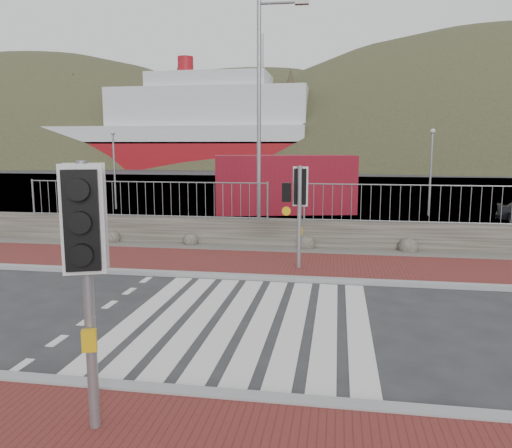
% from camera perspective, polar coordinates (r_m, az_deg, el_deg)
% --- Properties ---
extents(ground, '(220.00, 220.00, 0.00)m').
position_cam_1_polar(ground, '(9.66, -1.14, -11.02)').
color(ground, '#28282B').
rests_on(ground, ground).
extents(sidewalk_far, '(40.00, 3.00, 0.08)m').
position_cam_1_polar(sidewalk_far, '(13.92, 2.24, -4.64)').
color(sidewalk_far, maroon).
rests_on(sidewalk_far, ground).
extents(kerb_near, '(40.00, 0.25, 0.12)m').
position_cam_1_polar(kerb_near, '(6.96, -5.89, -18.88)').
color(kerb_near, gray).
rests_on(kerb_near, ground).
extents(kerb_far, '(40.00, 0.25, 0.12)m').
position_cam_1_polar(kerb_far, '(12.48, 1.38, -6.18)').
color(kerb_far, gray).
rests_on(kerb_far, ground).
extents(zebra_crossing, '(4.62, 5.60, 0.01)m').
position_cam_1_polar(zebra_crossing, '(9.66, -1.14, -10.99)').
color(zebra_crossing, silver).
rests_on(zebra_crossing, ground).
extents(gravel_strip, '(40.00, 1.50, 0.06)m').
position_cam_1_polar(gravel_strip, '(15.86, 3.14, -3.02)').
color(gravel_strip, '#59544C').
rests_on(gravel_strip, ground).
extents(stone_wall, '(40.00, 0.60, 0.90)m').
position_cam_1_polar(stone_wall, '(16.56, 3.45, -1.03)').
color(stone_wall, '#433F37').
rests_on(stone_wall, ground).
extents(railing, '(18.07, 0.07, 1.22)m').
position_cam_1_polar(railing, '(16.24, 3.44, 3.65)').
color(railing, gray).
rests_on(railing, stone_wall).
extents(quay, '(120.00, 40.00, 0.50)m').
position_cam_1_polar(quay, '(37.02, 6.75, 3.67)').
color(quay, '#4C4C4F').
rests_on(quay, ground).
extents(water, '(220.00, 50.00, 0.05)m').
position_cam_1_polar(water, '(71.93, 8.06, 6.12)').
color(water, '#3F4C54').
rests_on(water, ground).
extents(ferry, '(50.00, 16.00, 20.00)m').
position_cam_1_polar(ferry, '(81.24, -9.71, 10.16)').
color(ferry, maroon).
rests_on(ferry, ground).
extents(hills_backdrop, '(254.00, 90.00, 100.00)m').
position_cam_1_polar(hills_backdrop, '(100.48, 11.99, -6.58)').
color(hills_backdrop, '#323821').
rests_on(hills_backdrop, ground).
extents(traffic_signal_near, '(0.51, 0.41, 3.13)m').
position_cam_1_polar(traffic_signal_near, '(5.75, -18.89, -1.91)').
color(traffic_signal_near, gray).
rests_on(traffic_signal_near, ground).
extents(traffic_signal_far, '(0.67, 0.26, 2.79)m').
position_cam_1_polar(traffic_signal_far, '(13.13, 4.84, 3.28)').
color(traffic_signal_far, gray).
rests_on(traffic_signal_far, ground).
extents(streetlight, '(1.70, 0.23, 8.02)m').
position_cam_1_polar(streetlight, '(17.27, 0.79, 12.92)').
color(streetlight, gray).
rests_on(streetlight, ground).
extents(shipping_container, '(7.34, 4.36, 2.86)m').
position_cam_1_polar(shipping_container, '(25.28, 3.20, 4.61)').
color(shipping_container, maroon).
rests_on(shipping_container, ground).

